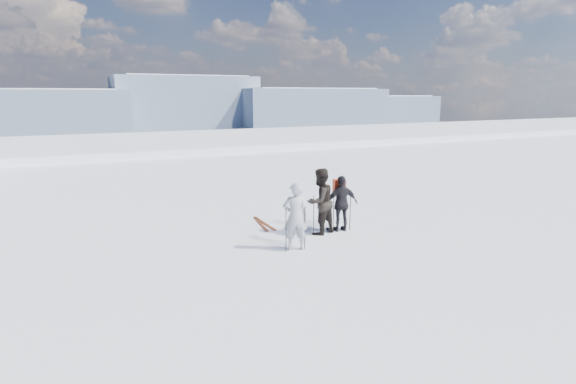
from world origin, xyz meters
name	(u,v)px	position (x,y,z in m)	size (l,w,h in m)	color
lake_basin	(177,220)	(0.00, 30.00, -6.50)	(820.00, 820.00, 71.62)	white
far_mountain_range	(114,107)	(29.60, 454.78, -7.19)	(770.00, 110.00, 53.00)	slate
skier_grey	(295,217)	(-2.25, 2.37, 0.92)	(0.67, 0.44, 1.84)	#9AA1A8
skier_dark	(320,201)	(-0.97, 3.33, 0.99)	(0.96, 0.75, 1.98)	black
skier_pack	(342,204)	(-0.23, 3.29, 0.86)	(1.00, 0.42, 1.71)	black
backpack	(340,166)	(-0.18, 3.53, 1.96)	(0.37, 0.21, 0.49)	red
ski_poles	(321,218)	(-1.14, 2.94, 0.61)	(2.62, 1.00, 1.27)	black
skis_loose	(263,224)	(-2.13, 4.99, 0.01)	(0.35, 1.70, 0.03)	black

